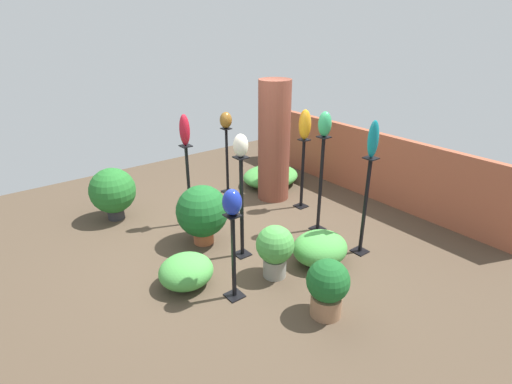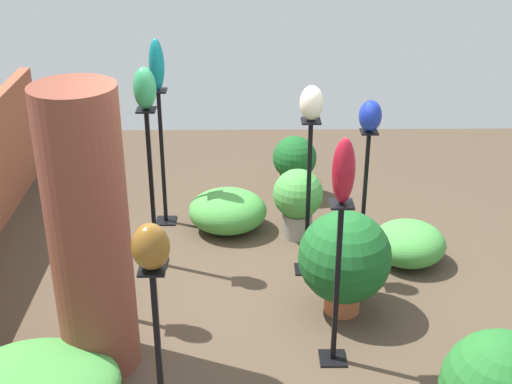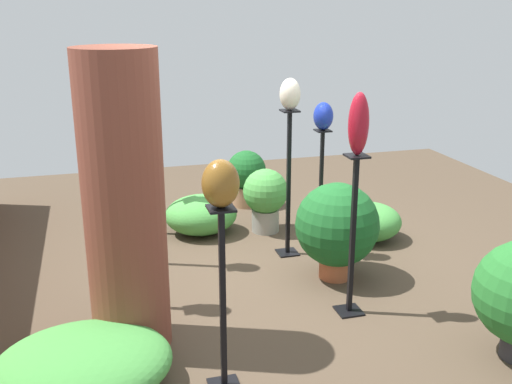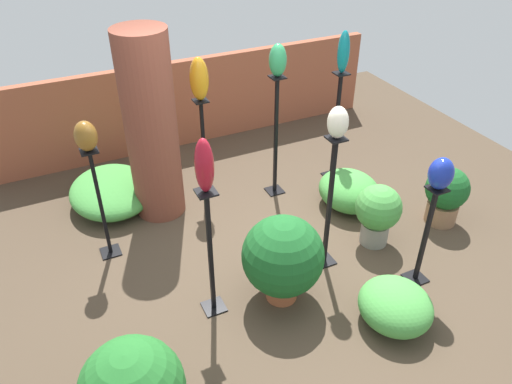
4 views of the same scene
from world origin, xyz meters
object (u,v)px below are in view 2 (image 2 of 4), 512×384
Objects in this scene: brick_pillar at (89,236)px; art_vase_bronze at (151,247)px; potted_plant_mid_right at (298,199)px; potted_plant_front_left at (345,259)px; pedestal_cobalt at (365,188)px; pedestal_jade at (152,196)px; art_vase_cobalt at (370,116)px; art_vase_ivory at (312,103)px; pedestal_bronze at (159,360)px; pedestal_amber at (95,254)px; art_vase_teal at (157,65)px; art_vase_amber at (83,147)px; art_vase_jade at (145,88)px; art_vase_ruby at (344,171)px; pedestal_ruby at (337,292)px; pedestal_teal at (163,163)px; pedestal_ivory at (308,204)px; potted_plant_mid_left at (294,164)px.

art_vase_bronze is at bearing -143.52° from brick_pillar.
art_vase_bronze is 2.97m from potted_plant_mid_right.
pedestal_cobalt is at bearing -15.42° from potted_plant_front_left.
pedestal_jade reaches higher than art_vase_cobalt.
art_vase_ivory is (-0.68, 0.61, 1.09)m from pedestal_cobalt.
potted_plant_front_left is (1.33, -1.33, -0.07)m from pedestal_bronze.
art_vase_ivory is at bearing 138.19° from art_vase_cobalt.
pedestal_bronze is at bearing -153.87° from pedestal_amber.
art_vase_cobalt is at bearing -41.81° from art_vase_ivory.
art_vase_teal reaches higher than pedestal_jade.
art_vase_amber is (-0.76, 0.37, 0.77)m from pedestal_jade.
art_vase_jade is 1.24× the size of art_vase_bronze.
art_vase_teal is at bearing 33.52° from art_vase_ruby.
pedestal_ruby is 0.94m from art_vase_ruby.
art_vase_amber reaches higher than art_vase_bronze.
pedestal_jade is 1.63m from art_vase_ivory.
potted_plant_front_left is (-1.58, -1.61, -1.15)m from art_vase_teal.
pedestal_bronze is 0.81m from art_vase_bronze.
art_vase_ivory is 1.37m from art_vase_jade.
art_vase_ivory is at bearing 4.83° from pedestal_ruby.
brick_pillar is 1.51× the size of pedestal_teal.
pedestal_bronze is 4.23× the size of art_vase_ivory.
art_vase_cobalt reaches higher than pedestal_amber.
art_vase_jade is 2.09m from art_vase_cobalt.
pedestal_jade is 5.02× the size of art_vase_cobalt.
pedestal_bronze is at bearing 151.13° from pedestal_ivory.
art_vase_ruby is (-1.38, -1.47, -0.14)m from art_vase_jade.
art_vase_bronze reaches higher than art_vase_cobalt.
pedestal_jade is 2.18m from art_vase_ruby.
pedestal_cobalt is 3.25m from art_vase_bronze.
art_vase_ivory is 0.33× the size of potted_plant_front_left.
art_vase_ruby reaches higher than pedestal_ivory.
art_vase_bronze reaches higher than pedestal_cobalt.
art_vase_ruby is at bearing -90.29° from brick_pillar.
art_vase_bronze reaches higher than pedestal_ivory.
pedestal_bronze is at bearing 135.10° from potted_plant_front_left.
pedestal_teal is 1.38m from potted_plant_mid_right.
art_vase_teal is (2.21, 1.46, 0.10)m from art_vase_ruby.
brick_pillar reaches higher than pedestal_amber.
pedestal_bronze is at bearing 158.24° from potted_plant_mid_right.
art_vase_cobalt is 0.34× the size of potted_plant_front_left.
pedestal_bronze is 1.81× the size of potted_plant_mid_left.
potted_plant_front_left is at bearing -158.36° from art_vase_ivory.
art_vase_jade is at bearing 7.70° from art_vase_bronze.
pedestal_teal reaches higher than pedestal_ruby.
pedestal_cobalt is 2.20× the size of art_vase_amber.
art_vase_ruby reaches higher than potted_plant_mid_left.
pedestal_bronze is at bearing 120.61° from art_vase_ruby.
art_vase_amber reaches higher than potted_plant_mid_right.
art_vase_ruby is (-0.01, -1.71, 0.48)m from brick_pillar.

